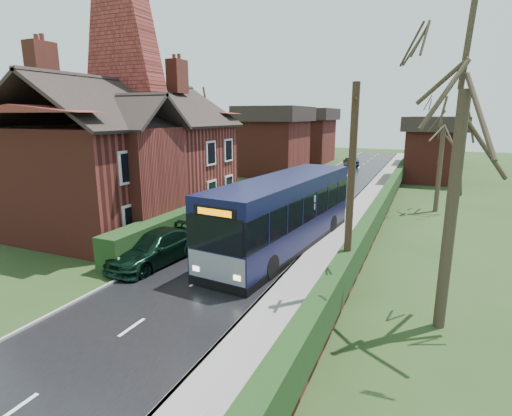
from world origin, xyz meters
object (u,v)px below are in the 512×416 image
at_px(bus, 284,214).
at_px(car_green, 154,248).
at_px(brick_house, 132,153).
at_px(bus_stop_sign, 314,213).
at_px(car_silver, 244,219).
at_px(telegraph_pole, 350,194).

relative_size(bus, car_green, 2.44).
distance_m(brick_house, bus_stop_sign, 12.22).
bearing_deg(bus, bus_stop_sign, 32.09).
bearing_deg(bus_stop_sign, car_silver, 144.13).
distance_m(car_green, bus_stop_sign, 7.97).
bearing_deg(brick_house, bus, -7.71).
xyz_separation_m(brick_house, telegraph_pole, (14.53, -5.75, -0.47)).
height_order(brick_house, car_green, brick_house).
height_order(car_silver, car_green, car_green).
bearing_deg(telegraph_pole, bus, 126.13).
xyz_separation_m(car_silver, bus_stop_sign, (4.70, -1.65, 1.19)).
relative_size(bus, car_silver, 3.20).
bearing_deg(bus_stop_sign, brick_house, 159.90).
relative_size(brick_house, bus_stop_sign, 5.23).
bearing_deg(bus_stop_sign, telegraph_pole, -79.05).
distance_m(car_silver, telegraph_pole, 10.40).
distance_m(car_silver, car_green, 6.80).
height_order(bus, telegraph_pole, telegraph_pole).
bearing_deg(brick_house, car_silver, 7.12).
bearing_deg(telegraph_pole, brick_house, 151.78).
bearing_deg(car_green, bus, 48.44).
xyz_separation_m(bus, car_silver, (-3.30, 2.33, -1.15)).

